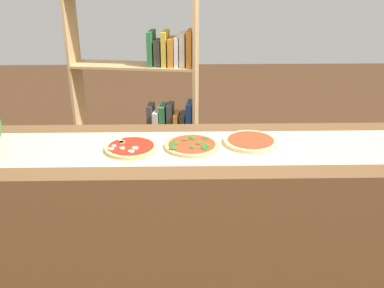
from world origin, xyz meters
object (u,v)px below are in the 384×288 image
at_px(pizza_spinach_1, 192,145).
at_px(pizza_plain_2, 251,141).
at_px(bookshelf, 152,101).
at_px(pizza_mushroom_0, 131,148).

xyz_separation_m(pizza_spinach_1, pizza_plain_2, (0.30, 0.04, 0.00)).
height_order(pizza_spinach_1, bookshelf, bookshelf).
xyz_separation_m(pizza_mushroom_0, bookshelf, (0.02, 1.20, -0.14)).
bearing_deg(pizza_plain_2, pizza_mushroom_0, -173.76).
bearing_deg(pizza_mushroom_0, bookshelf, 89.04).
distance_m(pizza_mushroom_0, pizza_spinach_1, 0.30).
bearing_deg(bookshelf, pizza_plain_2, -63.28).
height_order(pizza_mushroom_0, pizza_plain_2, pizza_mushroom_0).
height_order(pizza_mushroom_0, pizza_spinach_1, pizza_mushroom_0).
xyz_separation_m(pizza_mushroom_0, pizza_spinach_1, (0.30, 0.02, -0.00)).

